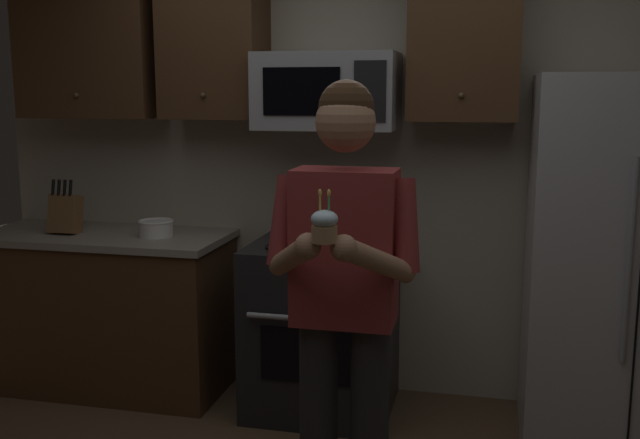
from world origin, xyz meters
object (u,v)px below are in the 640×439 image
Objects in this scene: knife_block at (65,213)px; person at (344,288)px; cupcake at (324,225)px; oven_range at (322,327)px; microwave at (327,91)px; refrigerator at (625,265)px; bowl_large_white at (156,228)px.

person is (1.84, -1.07, -0.04)m from knife_block.
person is 0.44m from cupcake.
microwave is (0.00, 0.12, 1.26)m from oven_range.
refrigerator is 10.35× the size of cupcake.
microwave reaches higher than oven_range.
microwave is 1.46m from person.
bowl_large_white is at bearing 179.77° from oven_range.
person reaches higher than knife_block.
knife_block is at bearing 142.75° from cupcake.
knife_block is 2.33m from cupcake.
oven_range is 4.75× the size of bowl_large_white.
bowl_large_white is at bearing -173.12° from microwave.
microwave reaches higher than cupcake.
refrigerator is 1.85m from cupcake.
refrigerator is (1.50, -0.04, 0.44)m from oven_range.
bowl_large_white is (-0.96, 0.00, 0.51)m from oven_range.
cupcake is (0.00, -0.33, 0.30)m from person.
microwave is at bearing 6.88° from bowl_large_white.
knife_block is at bearing 149.82° from person.
person is (0.34, -1.10, 0.53)m from oven_range.
bowl_large_white is (-2.46, 0.04, 0.07)m from refrigerator.
microwave is at bearing 89.98° from oven_range.
cupcake is (-1.16, -1.39, 0.39)m from refrigerator.
cupcake reaches higher than knife_block.
knife_block is (-3.00, 0.01, 0.13)m from refrigerator.
microwave reaches higher than knife_block.
refrigerator is 1.57m from person.
microwave is 1.64m from cupcake.
cupcake is (0.34, -1.55, -0.43)m from microwave.
refrigerator reaches higher than bowl_large_white.
cupcake is (0.34, -1.43, 0.83)m from oven_range.
knife_block is (-1.50, -0.15, -0.69)m from microwave.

